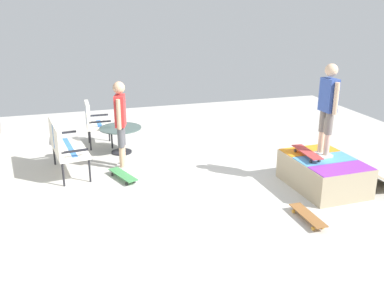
{
  "coord_description": "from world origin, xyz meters",
  "views": [
    {
      "loc": [
        -6.9,
        2.28,
        3.18
      ],
      "look_at": [
        0.14,
        0.16,
        0.7
      ],
      "focal_mm": 40.24,
      "sensor_mm": 36.0,
      "label": 1
    }
  ],
  "objects": [
    {
      "name": "skateboard_by_bench",
      "position": [
        0.54,
        1.38,
        0.08
      ],
      "size": [
        0.82,
        0.47,
        0.1
      ],
      "color": "#3F8C4C",
      "rests_on": "ground_plane"
    },
    {
      "name": "skateboard_on_ramp",
      "position": [
        -0.69,
        -1.7,
        0.63
      ],
      "size": [
        0.81,
        0.24,
        0.1
      ],
      "color": "#B23838",
      "rests_on": "skate_ramp"
    },
    {
      "name": "patio_table",
      "position": [
        2.02,
        1.2,
        0.4
      ],
      "size": [
        0.9,
        0.9,
        0.57
      ],
      "color": "black",
      "rests_on": "ground_plane"
    },
    {
      "name": "skateboard_spare",
      "position": [
        -1.86,
        -1.07,
        0.08
      ],
      "size": [
        0.8,
        0.2,
        0.1
      ],
      "color": "brown",
      "rests_on": "ground_plane"
    },
    {
      "name": "patio_chair_near_house",
      "position": [
        2.64,
        1.71,
        0.61
      ],
      "size": [
        0.62,
        0.55,
        1.02
      ],
      "color": "black",
      "rests_on": "ground_plane"
    },
    {
      "name": "skate_ramp",
      "position": [
        -0.85,
        -2.0,
        0.27
      ],
      "size": [
        1.47,
        1.82,
        0.55
      ],
      "color": "tan",
      "rests_on": "ground_plane"
    },
    {
      "name": "ground_plane",
      "position": [
        0.0,
        0.0,
        -0.05
      ],
      "size": [
        12.0,
        12.0,
        0.1
      ],
      "primitive_type": "cube",
      "color": "beige"
    },
    {
      "name": "patio_bench",
      "position": [
        1.12,
        2.39,
        0.62
      ],
      "size": [
        1.31,
        0.71,
        1.02
      ],
      "color": "black",
      "rests_on": "ground_plane"
    },
    {
      "name": "person_watching",
      "position": [
        1.12,
        1.3,
        1.01
      ],
      "size": [
        0.47,
        0.31,
        1.73
      ],
      "color": "silver",
      "rests_on": "ground_plane"
    },
    {
      "name": "person_skater",
      "position": [
        -0.73,
        -2.0,
        1.49
      ],
      "size": [
        0.48,
        0.25,
        1.63
      ],
      "color": "silver",
      "rests_on": "skate_ramp"
    }
  ]
}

